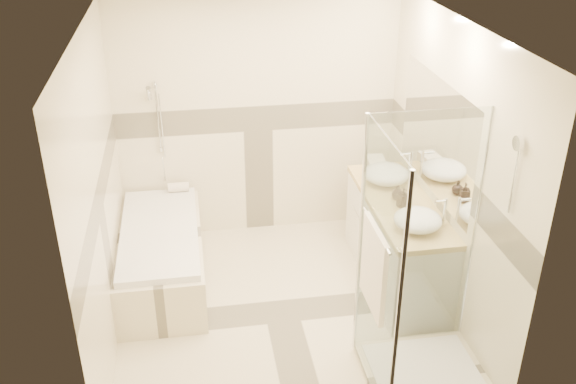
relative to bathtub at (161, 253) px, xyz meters
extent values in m
cube|color=beige|center=(1.02, -0.65, -0.31)|extent=(2.80, 3.00, 0.01)
cube|color=silver|center=(1.02, -0.65, 2.20)|extent=(2.80, 3.00, 0.01)
cube|color=beige|center=(1.02, 0.85, 0.94)|extent=(2.80, 0.01, 2.50)
cube|color=beige|center=(1.02, -2.15, 0.94)|extent=(2.80, 0.01, 2.50)
cube|color=beige|center=(-0.38, -0.65, 0.94)|extent=(0.01, 3.00, 2.50)
cube|color=beige|center=(2.43, -0.65, 0.94)|extent=(0.01, 3.00, 2.50)
cube|color=white|center=(2.41, -0.35, 1.14)|extent=(0.01, 1.60, 1.00)
cylinder|color=silver|center=(0.05, 0.82, 1.04)|extent=(0.02, 0.02, 0.70)
cube|color=beige|center=(0.00, 0.00, -0.06)|extent=(0.75, 1.70, 0.50)
cube|color=white|center=(0.00, 0.00, 0.22)|extent=(0.69, 1.60, 0.06)
ellipsoid|color=white|center=(0.00, 0.00, 0.17)|extent=(0.56, 1.40, 0.16)
cube|color=silver|center=(2.15, -0.35, 0.09)|extent=(0.55, 1.60, 0.80)
cylinder|color=silver|center=(1.86, -0.75, 0.24)|extent=(0.01, 0.24, 0.01)
cylinder|color=silver|center=(1.86, 0.05, 0.24)|extent=(0.01, 0.24, 0.01)
cube|color=tan|center=(2.15, -0.35, 0.52)|extent=(0.57, 1.62, 0.05)
cube|color=beige|center=(1.97, -1.70, -0.27)|extent=(0.90, 0.90, 0.08)
cube|color=white|center=(1.97, -1.70, -0.22)|extent=(0.80, 0.80, 0.01)
cube|color=white|center=(1.53, -1.70, 0.73)|extent=(0.01, 0.90, 2.00)
cube|color=white|center=(1.97, -1.26, 0.73)|extent=(0.90, 0.01, 2.00)
cylinder|color=silver|center=(1.52, -2.15, 0.73)|extent=(0.03, 0.03, 2.00)
cylinder|color=silver|center=(1.52, -1.25, 0.73)|extent=(0.03, 0.03, 2.00)
cylinder|color=silver|center=(2.42, -1.25, 0.73)|extent=(0.03, 0.03, 2.00)
cylinder|color=silver|center=(2.38, -1.70, 1.64)|extent=(0.03, 0.10, 0.10)
cylinder|color=silver|center=(1.49, -1.70, 1.09)|extent=(0.02, 0.60, 0.02)
cube|color=white|center=(1.49, -1.70, 0.79)|extent=(0.04, 0.48, 0.62)
ellipsoid|color=white|center=(2.13, 0.04, 0.63)|extent=(0.43, 0.43, 0.17)
ellipsoid|color=white|center=(2.13, -0.83, 0.62)|extent=(0.40, 0.40, 0.16)
cylinder|color=silver|center=(2.35, 0.04, 0.69)|extent=(0.03, 0.03, 0.30)
cylinder|color=silver|center=(2.30, 0.04, 0.82)|extent=(0.11, 0.03, 0.03)
cylinder|color=silver|center=(2.35, -0.83, 0.67)|extent=(0.03, 0.03, 0.25)
cylinder|color=silver|center=(2.31, -0.83, 0.78)|extent=(0.09, 0.02, 0.02)
imported|color=black|center=(2.13, -0.45, 0.63)|extent=(0.10, 0.10, 0.18)
imported|color=black|center=(2.13, -0.31, 0.61)|extent=(0.13, 0.13, 0.13)
cube|color=white|center=(2.13, 0.37, 0.59)|extent=(0.20, 0.30, 0.09)
cylinder|color=white|center=(0.19, 0.74, 0.30)|extent=(0.21, 0.10, 0.10)
camera|label=1|loc=(0.34, -5.15, 3.22)|focal=40.00mm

